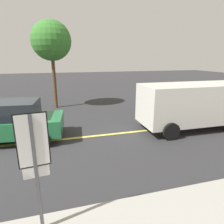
{
  "coord_description": "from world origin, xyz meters",
  "views": [
    {
      "loc": [
        1.96,
        -8.05,
        3.4
      ],
      "look_at": [
        4.01,
        -0.7,
        1.27
      ],
      "focal_mm": 31.29,
      "sensor_mm": 36.0,
      "label": 1
    }
  ],
  "objects": [
    {
      "name": "ground_plane",
      "position": [
        0.0,
        0.0,
        0.0
      ],
      "size": [
        80.0,
        80.0,
        0.0
      ],
      "primitive_type": "plane",
      "color": "#2D2D30"
    },
    {
      "name": "lane_marking_centre",
      "position": [
        3.0,
        0.0,
        0.01
      ],
      "size": [
        28.0,
        0.16,
        0.01
      ],
      "primitive_type": "cube",
      "color": "#E0D14C"
    },
    {
      "name": "speed_limit_sign",
      "position": [
        1.48,
        -4.71,
        1.76
      ],
      "size": [
        0.54,
        0.08,
        2.52
      ],
      "color": "#4C4C51",
      "rests_on": "ground_plane"
    },
    {
      "name": "white_van",
      "position": [
        8.2,
        -0.26,
        1.27
      ],
      "size": [
        5.23,
        2.32,
        2.2
      ],
      "color": "silver",
      "rests_on": "ground_plane"
    },
    {
      "name": "car_green_far_lane",
      "position": [
        -0.17,
        0.48,
        0.85
      ],
      "size": [
        4.74,
        2.43,
        1.7
      ],
      "color": "#236B3D",
      "rests_on": "ground_plane"
    },
    {
      "name": "tree_left_verge",
      "position": [
        1.77,
        5.92,
        4.44
      ],
      "size": [
        2.57,
        2.57,
        5.75
      ],
      "color": "#513823",
      "rests_on": "ground_plane"
    }
  ]
}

